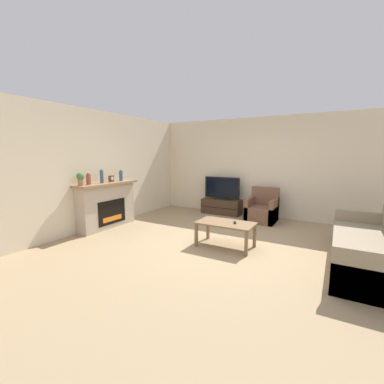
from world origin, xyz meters
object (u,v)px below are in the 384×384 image
Objects in this scene: mantel_vase_left at (89,179)px; mantel_clock at (111,179)px; mantel_vase_right at (121,175)px; potted_plant at (80,178)px; tv_stand at (222,206)px; remote at (235,223)px; coffee_table at (226,226)px; couch at (370,250)px; tv at (222,189)px; mantel_vase_centre_left at (102,176)px; armchair at (262,210)px; fireplace at (107,205)px.

mantel_clock is at bearing 89.93° from mantel_vase_left.
potted_plant is at bearing -90.00° from mantel_vase_right.
potted_plant is (0.00, -1.14, 0.03)m from mantel_vase_right.
mantel_clock is at bearing 89.95° from potted_plant.
tv_stand is (1.77, 3.10, -0.97)m from mantel_vase_left.
potted_plant is at bearing -118.27° from tv_stand.
mantel_vase_left is at bearing 170.85° from remote.
remote is at bearing 12.47° from coffee_table.
potted_plant is at bearing -167.69° from couch.
potted_plant is 3.88m from tv_stand.
coffee_table is (1.12, -2.45, -0.32)m from tv.
mantel_vase_centre_left is at bearing -90.00° from mantel_vase_right.
tv reaches higher than coffee_table.
tv_stand is at bearing 50.53° from mantel_vase_right.
mantel_clock is 0.14× the size of tv.
mantel_vase_left is 0.20m from potted_plant.
mantel_vase_left is 0.95× the size of mantel_vase_right.
remote is at bearing 12.67° from mantel_vase_left.
couch is at bearing -41.55° from armchair.
tv_stand is at bearing 54.33° from mantel_clock.
remote is (3.06, 0.33, -0.74)m from mantel_vase_centre_left.
mantel_vase_centre_left is 2.08× the size of mantel_clock.
couch is at bearing 6.96° from coffee_table.
coffee_table is (2.90, 0.65, -0.78)m from mantel_vase_left.
mantel_vase_centre_left reaches higher than mantel_clock.
potted_plant reaches higher than mantel_clock.
mantel_vase_centre_left reaches higher than mantel_vase_left.
potted_plant is at bearing -90.00° from mantel_vase_centre_left.
mantel_vase_left is at bearing -90.00° from mantel_vase_centre_left.
mantel_clock is at bearing -125.70° from tv.
mantel_vase_right reaches higher than mantel_clock.
tv is at bearing 54.30° from mantel_clock.
couch is (5.15, 0.93, -0.91)m from mantel_vase_left.
fireplace is 0.80m from mantel_vase_right.
mantel_clock is at bearing 159.26° from remote.
mantel_clock is 0.97× the size of remote.
mantel_vase_right is at bearing 90.00° from mantel_vase_centre_left.
potted_plant is at bearing -90.05° from mantel_clock.
mantel_clock reaches higher than armchair.
mantel_vase_left is 0.83× the size of mantel_vase_centre_left.
mantel_clock reaches higher than couch.
mantel_clock reaches higher than tv_stand.
mantel_vase_right is 1.00× the size of potted_plant.
potted_plant is 3.13m from coffee_table.
coffee_table is (2.90, 0.85, -0.81)m from potted_plant.
couch is (3.37, -2.17, 0.06)m from tv_stand.
mantel_vase_right is 5.23m from couch.
mantel_vase_left is 5.31m from couch.
couch reaches higher than coffee_table.
tv is at bearing 57.12° from mantel_vase_centre_left.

